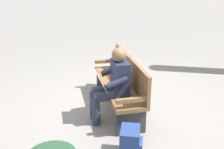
{
  "coord_description": "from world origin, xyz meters",
  "views": [
    {
      "loc": [
        -3.81,
        1.27,
        2.21
      ],
      "look_at": [
        -0.17,
        0.15,
        0.7
      ],
      "focal_mm": 41.84,
      "sensor_mm": 36.0,
      "label": 1
    }
  ],
  "objects": [
    {
      "name": "ground_plane",
      "position": [
        0.0,
        0.0,
        0.0
      ],
      "size": [
        40.0,
        40.0,
        0.0
      ],
      "primitive_type": "plane",
      "color": "gray"
    },
    {
      "name": "bench_near",
      "position": [
        -0.01,
        -0.07,
        0.46
      ],
      "size": [
        1.83,
        0.61,
        0.9
      ],
      "rotation": [
        0.0,
        0.0,
        -0.07
      ],
      "color": "brown",
      "rests_on": "ground"
    },
    {
      "name": "person_seated",
      "position": [
        -0.34,
        0.19,
        0.63
      ],
      "size": [
        0.59,
        0.59,
        1.18
      ],
      "rotation": [
        0.0,
        0.0,
        -0.07
      ],
      "color": "#1E2338",
      "rests_on": "ground"
    },
    {
      "name": "backpack",
      "position": [
        -1.24,
        0.23,
        0.19
      ],
      "size": [
        0.39,
        0.37,
        0.38
      ],
      "rotation": [
        0.0,
        0.0,
        2.71
      ],
      "color": "navy",
      "rests_on": "ground"
    }
  ]
}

